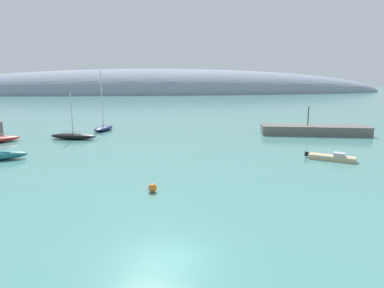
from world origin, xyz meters
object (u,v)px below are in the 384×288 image
at_px(motorboat_sand_foreground, 332,157).
at_px(harbor_lamp_post, 309,112).
at_px(sailboat_navy_end_of_line, 103,128).
at_px(mooring_buoy_orange, 152,188).
at_px(sailboat_black_mid_mooring, 73,136).

height_order(motorboat_sand_foreground, harbor_lamp_post, harbor_lamp_post).
bearing_deg(sailboat_navy_end_of_line, harbor_lamp_post, 96.65).
bearing_deg(sailboat_navy_end_of_line, mooring_buoy_orange, 34.02).
distance_m(sailboat_navy_end_of_line, harbor_lamp_post, 35.51).
distance_m(sailboat_black_mid_mooring, harbor_lamp_post, 38.08).
bearing_deg(sailboat_navy_end_of_line, sailboat_black_mid_mooring, -4.39).
bearing_deg(motorboat_sand_foreground, harbor_lamp_post, 108.66).
distance_m(sailboat_black_mid_mooring, mooring_buoy_orange, 28.36).
relative_size(motorboat_sand_foreground, mooring_buoy_orange, 7.03).
xyz_separation_m(motorboat_sand_foreground, mooring_buoy_orange, (-20.69, -8.03, 0.04)).
xyz_separation_m(sailboat_navy_end_of_line, motorboat_sand_foreground, (28.72, -25.58, -0.25)).
bearing_deg(motorboat_sand_foreground, sailboat_navy_end_of_line, 175.15).
height_order(sailboat_black_mid_mooring, motorboat_sand_foreground, sailboat_black_mid_mooring).
height_order(sailboat_black_mid_mooring, sailboat_navy_end_of_line, sailboat_navy_end_of_line).
relative_size(sailboat_navy_end_of_line, mooring_buoy_orange, 15.03).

